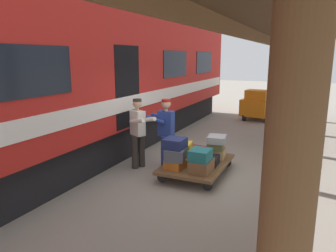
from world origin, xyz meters
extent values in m
plane|color=gray|center=(0.00, 0.00, 0.00)|extent=(60.00, 60.00, 0.00)
cylinder|color=brown|center=(-2.04, -7.99, 1.70)|extent=(0.24, 0.24, 3.40)
cylinder|color=brown|center=(-2.04, -5.33, 1.70)|extent=(0.24, 0.24, 3.40)
cylinder|color=brown|center=(-2.04, -2.66, 1.70)|extent=(0.24, 0.24, 3.40)
cylinder|color=brown|center=(-2.04, 0.00, 1.70)|extent=(0.24, 0.24, 3.40)
cylinder|color=brown|center=(-2.04, 2.66, 1.70)|extent=(0.24, 0.24, 3.40)
cube|color=#4E3520|center=(-2.04, 0.00, 3.48)|extent=(3.20, 16.78, 0.16)
cube|color=brown|center=(-0.49, 0.00, 3.25)|extent=(0.08, 16.78, 0.30)
cube|color=#B21E19|center=(3.55, 0.00, 2.35)|extent=(3.00, 16.96, 2.90)
cube|color=black|center=(3.55, 0.00, 0.45)|extent=(2.55, 16.12, 0.90)
cube|color=#99999E|center=(3.55, 0.00, 3.90)|extent=(2.76, 16.62, 0.20)
cube|color=silver|center=(2.04, 0.00, 1.55)|extent=(0.03, 16.62, 0.36)
cube|color=black|center=(2.04, -5.94, 2.45)|extent=(0.02, 1.87, 0.84)
cube|color=black|center=(2.04, -2.97, 2.45)|extent=(0.02, 1.87, 0.84)
cube|color=black|center=(2.04, 2.97, 2.45)|extent=(0.02, 1.87, 0.84)
cube|color=black|center=(2.10, 0.00, 1.95)|extent=(0.12, 1.10, 2.00)
cube|color=brown|center=(0.21, 0.04, 0.24)|extent=(1.30, 1.99, 0.07)
cylinder|color=black|center=(-0.31, 0.84, 0.10)|extent=(0.21, 0.05, 0.21)
cylinder|color=black|center=(0.73, 0.84, 0.10)|extent=(0.21, 0.05, 0.21)
cylinder|color=black|center=(-0.31, -0.76, 0.10)|extent=(0.21, 0.05, 0.21)
cylinder|color=black|center=(0.73, -0.76, 0.10)|extent=(0.21, 0.05, 0.21)
cube|color=#CC6B23|center=(0.50, 0.59, 0.37)|extent=(0.43, 0.50, 0.19)
cube|color=brown|center=(-0.08, 0.59, 0.41)|extent=(0.42, 0.57, 0.26)
cube|color=maroon|center=(0.50, -0.51, 0.37)|extent=(0.57, 0.67, 0.18)
cube|color=beige|center=(0.50, 0.04, 0.40)|extent=(0.44, 0.50, 0.24)
cube|color=black|center=(-0.08, 0.04, 0.37)|extent=(0.44, 0.53, 0.18)
cube|color=tan|center=(-0.08, -0.51, 0.39)|extent=(0.47, 0.52, 0.23)
cube|color=gold|center=(0.52, 0.06, 0.62)|extent=(0.38, 0.48, 0.20)
cube|color=brown|center=(-0.08, -0.49, 0.59)|extent=(0.44, 0.54, 0.16)
cube|color=#4C515B|center=(0.52, 0.57, 0.59)|extent=(0.52, 0.62, 0.25)
cube|color=navy|center=(0.55, 0.54, 0.83)|extent=(0.44, 0.48, 0.22)
cube|color=#9EA0A5|center=(-0.11, -0.47, 0.75)|extent=(0.48, 0.55, 0.16)
cube|color=#1E666B|center=(-0.06, 0.61, 0.66)|extent=(0.41, 0.47, 0.24)
cylinder|color=navy|center=(1.02, -0.13, 0.41)|extent=(0.16, 0.16, 0.82)
cylinder|color=navy|center=(1.03, 0.07, 0.41)|extent=(0.16, 0.16, 0.82)
cube|color=navy|center=(1.03, -0.03, 1.12)|extent=(0.37, 0.24, 0.60)
cylinder|color=tan|center=(1.03, -0.03, 1.45)|extent=(0.09, 0.09, 0.06)
sphere|color=tan|center=(1.03, -0.03, 1.59)|extent=(0.22, 0.22, 0.22)
cylinder|color=#A51919|center=(1.03, -0.03, 1.67)|extent=(0.21, 0.21, 0.06)
cylinder|color=navy|center=(1.24, -0.20, 1.22)|extent=(0.53, 0.12, 0.21)
cylinder|color=navy|center=(1.26, 0.12, 1.22)|extent=(0.53, 0.12, 0.21)
cylinder|color=#332D28|center=(1.72, 0.30, 0.41)|extent=(0.16, 0.16, 0.82)
cylinder|color=#332D28|center=(1.63, 0.12, 0.41)|extent=(0.16, 0.16, 0.82)
cube|color=silver|center=(1.67, 0.21, 1.12)|extent=(0.42, 0.36, 0.60)
cylinder|color=tan|center=(1.67, 0.21, 1.45)|extent=(0.09, 0.09, 0.06)
sphere|color=tan|center=(1.67, 0.21, 1.59)|extent=(0.22, 0.22, 0.22)
cylinder|color=#332D28|center=(1.67, 0.21, 1.67)|extent=(0.21, 0.21, 0.06)
cylinder|color=silver|center=(1.55, 0.45, 1.22)|extent=(0.52, 0.33, 0.21)
cylinder|color=silver|center=(1.40, 0.16, 1.22)|extent=(0.52, 0.33, 0.21)
cube|color=orange|center=(0.02, -7.42, 0.55)|extent=(1.33, 1.84, 0.70)
cube|color=orange|center=(0.02, -7.07, 1.05)|extent=(0.99, 0.82, 0.50)
cylinder|color=black|center=(-0.43, -6.82, 0.20)|extent=(0.12, 0.40, 0.40)
cylinder|color=black|center=(0.47, -6.82, 0.20)|extent=(0.12, 0.40, 0.40)
cylinder|color=black|center=(-0.43, -8.02, 0.20)|extent=(0.12, 0.40, 0.40)
cylinder|color=black|center=(0.47, -8.02, 0.20)|extent=(0.12, 0.40, 0.40)
camera|label=1|loc=(-2.10, 6.74, 2.69)|focal=34.07mm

